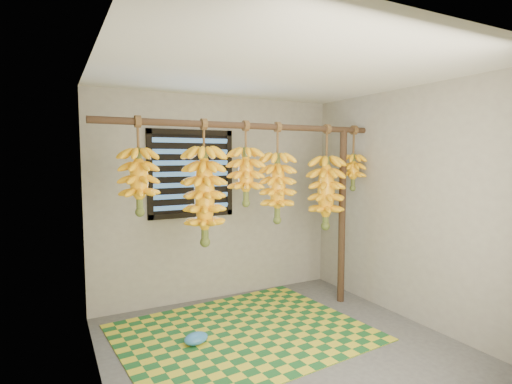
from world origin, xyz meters
TOP-DOWN VIEW (x-y plane):
  - floor at (0.00, 0.00)m, footprint 3.00×3.00m
  - ceiling at (0.00, 0.00)m, footprint 3.00×3.00m
  - wall_back at (0.00, 1.50)m, footprint 3.00×0.01m
  - wall_left at (-1.50, 0.00)m, footprint 0.01×3.00m
  - wall_right at (1.50, 0.00)m, footprint 0.01×3.00m
  - window at (-0.35, 1.48)m, footprint 1.00×0.04m
  - hanging_pole at (0.00, 0.70)m, footprint 3.00×0.06m
  - support_post at (1.20, 0.70)m, footprint 0.08×0.08m
  - woven_mat at (-0.19, 0.45)m, footprint 2.42×2.01m
  - plastic_bag at (-0.67, 0.43)m, footprint 0.28×0.24m
  - banana_bunch_a at (-1.09, 0.70)m, footprint 0.32×0.32m
  - banana_bunch_b at (-0.48, 0.70)m, footprint 0.37×0.37m
  - banana_bunch_c at (-0.04, 0.70)m, footprint 0.35×0.35m
  - banana_bunch_d at (0.33, 0.70)m, footprint 0.37×0.37m
  - banana_bunch_e at (0.96, 0.70)m, footprint 0.37×0.37m
  - banana_bunch_f at (1.35, 0.70)m, footprint 0.29×0.29m

SIDE VIEW (x-z plane):
  - floor at x=0.00m, z-range -0.01..0.00m
  - woven_mat at x=-0.19m, z-range 0.00..0.01m
  - plastic_bag at x=-0.67m, z-range 0.01..0.11m
  - support_post at x=1.20m, z-range 0.00..2.00m
  - wall_back at x=0.00m, z-range 0.00..2.40m
  - wall_left at x=-1.50m, z-range 0.00..2.40m
  - wall_right at x=1.50m, z-range 0.00..2.40m
  - banana_bunch_e at x=0.96m, z-range 0.72..1.87m
  - banana_bunch_b at x=-0.48m, z-range 0.72..1.92m
  - banana_bunch_d at x=0.33m, z-range 0.85..1.89m
  - banana_bunch_a at x=-1.09m, z-range 1.04..1.91m
  - banana_bunch_c at x=-0.04m, z-range 1.08..1.92m
  - window at x=-0.35m, z-range 1.00..2.00m
  - banana_bunch_f at x=1.35m, z-range 1.15..1.89m
  - hanging_pole at x=0.00m, z-range 1.97..2.03m
  - ceiling at x=0.00m, z-range 2.40..2.41m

